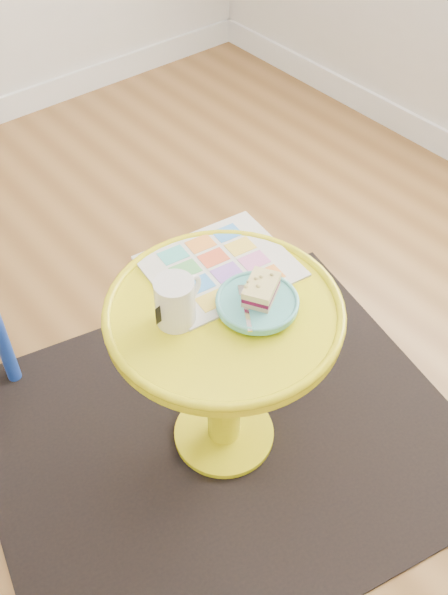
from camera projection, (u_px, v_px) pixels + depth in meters
floor at (125, 509)px, 1.75m from camera, size 4.00×4.00×0.00m
rug at (224, 435)px, 1.90m from camera, size 1.50×1.35×0.01m
side_table at (224, 351)px, 1.63m from camera, size 0.56×0.56×0.53m
newspaper at (220, 266)px, 1.63m from camera, size 0.37×0.33×0.01m
mug at (176, 300)px, 1.46m from camera, size 0.13×0.09×0.12m
plate at (257, 303)px, 1.52m from camera, size 0.19×0.19×0.02m
cake_slice at (261, 290)px, 1.50m from camera, size 0.12×0.10×0.04m
fork at (245, 306)px, 1.49m from camera, size 0.09×0.13×0.00m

